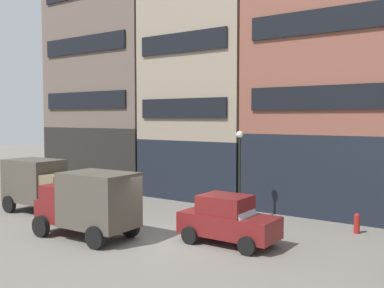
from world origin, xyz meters
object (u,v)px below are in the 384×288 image
object	(u,v)px
fire_hydrant_curbside	(357,223)
sedan_dark	(228,220)
pedestrian_officer	(102,184)
delivery_truck_far	(42,184)
delivery_truck_near	(88,202)
streetlamp_curbside	(240,162)

from	to	relation	value
fire_hydrant_curbside	sedan_dark	bearing A→B (deg)	-129.62
pedestrian_officer	delivery_truck_far	bearing A→B (deg)	-94.97
delivery_truck_near	streetlamp_curbside	distance (m)	7.05
fire_hydrant_curbside	pedestrian_officer	bearing A→B (deg)	-175.37
sedan_dark	fire_hydrant_curbside	distance (m)	5.62
delivery_truck_far	pedestrian_officer	xyz separation A→B (m)	(0.33, 3.75, -0.44)
streetlamp_curbside	fire_hydrant_curbside	distance (m)	5.60
streetlamp_curbside	sedan_dark	bearing A→B (deg)	-67.42
sedan_dark	fire_hydrant_curbside	size ratio (longest dim) A/B	4.46
delivery_truck_near	pedestrian_officer	distance (m)	7.61
delivery_truck_far	pedestrian_officer	bearing A→B (deg)	85.03
streetlamp_curbside	fire_hydrant_curbside	bearing A→B (deg)	7.63
delivery_truck_near	streetlamp_curbside	size ratio (longest dim) A/B	1.07
delivery_truck_near	streetlamp_curbside	world-z (taller)	streetlamp_curbside
sedan_dark	streetlamp_curbside	bearing A→B (deg)	112.58
pedestrian_officer	fire_hydrant_curbside	world-z (taller)	pedestrian_officer
delivery_truck_near	streetlamp_curbside	xyz separation A→B (m)	(3.43, 6.04, 1.25)
delivery_truck_near	delivery_truck_far	size ratio (longest dim) A/B	1.00
delivery_truck_far	fire_hydrant_curbside	distance (m)	14.81
delivery_truck_far	fire_hydrant_curbside	world-z (taller)	delivery_truck_far
delivery_truck_near	fire_hydrant_curbside	bearing A→B (deg)	38.27
sedan_dark	streetlamp_curbside	xyz separation A→B (m)	(-1.51, 3.63, 1.76)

